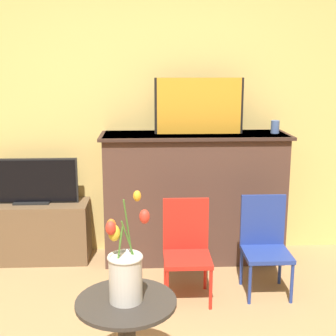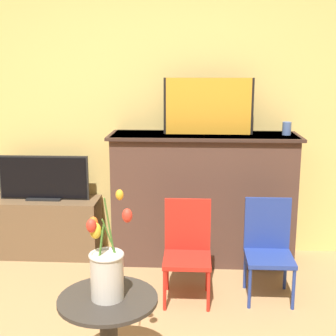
{
  "view_description": "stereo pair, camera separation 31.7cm",
  "coord_description": "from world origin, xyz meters",
  "px_view_note": "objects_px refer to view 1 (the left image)",
  "views": [
    {
      "loc": [
        -0.05,
        -1.93,
        1.67
      ],
      "look_at": [
        0.1,
        1.16,
        0.97
      ],
      "focal_mm": 50.0,
      "sensor_mm": 36.0,
      "label": 1
    },
    {
      "loc": [
        0.27,
        -1.93,
        1.67
      ],
      "look_at": [
        0.1,
        1.16,
        0.97
      ],
      "focal_mm": 50.0,
      "sensor_mm": 36.0,
      "label": 2
    }
  ],
  "objects_px": {
    "painting": "(199,106)",
    "vase_tulips": "(125,271)",
    "tv_monitor": "(31,182)",
    "chair_blue": "(265,241)",
    "chair_red": "(187,245)"
  },
  "relations": [
    {
      "from": "painting",
      "to": "vase_tulips",
      "type": "distance_m",
      "value": 1.87
    },
    {
      "from": "tv_monitor",
      "to": "chair_blue",
      "type": "distance_m",
      "value": 1.97
    },
    {
      "from": "painting",
      "to": "chair_blue",
      "type": "distance_m",
      "value": 1.2
    },
    {
      "from": "painting",
      "to": "chair_blue",
      "type": "xyz_separation_m",
      "value": [
        0.43,
        -0.62,
        -0.93
      ]
    },
    {
      "from": "tv_monitor",
      "to": "chair_red",
      "type": "height_order",
      "value": "tv_monitor"
    },
    {
      "from": "chair_red",
      "to": "painting",
      "type": "bearing_deg",
      "value": 77.41
    },
    {
      "from": "chair_red",
      "to": "vase_tulips",
      "type": "relative_size",
      "value": 1.28
    },
    {
      "from": "tv_monitor",
      "to": "chair_red",
      "type": "bearing_deg",
      "value": -29.27
    },
    {
      "from": "chair_blue",
      "to": "vase_tulips",
      "type": "xyz_separation_m",
      "value": [
        -0.98,
        -1.04,
        0.27
      ]
    },
    {
      "from": "chair_red",
      "to": "chair_blue",
      "type": "relative_size",
      "value": 1.0
    },
    {
      "from": "tv_monitor",
      "to": "chair_blue",
      "type": "height_order",
      "value": "tv_monitor"
    },
    {
      "from": "vase_tulips",
      "to": "chair_blue",
      "type": "bearing_deg",
      "value": 46.81
    },
    {
      "from": "painting",
      "to": "chair_blue",
      "type": "bearing_deg",
      "value": -55.24
    },
    {
      "from": "painting",
      "to": "chair_red",
      "type": "distance_m",
      "value": 1.17
    },
    {
      "from": "chair_red",
      "to": "vase_tulips",
      "type": "height_order",
      "value": "vase_tulips"
    }
  ]
}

